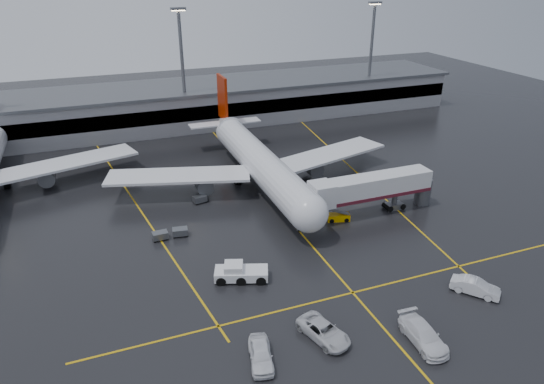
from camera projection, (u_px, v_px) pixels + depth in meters
name	position (u px, v px, depth m)	size (l,w,h in m)	color
ground	(280.00, 209.00, 73.11)	(220.00, 220.00, 0.00)	black
apron_line_centre	(280.00, 209.00, 73.10)	(0.25, 90.00, 0.02)	gold
apron_line_stop	(353.00, 293.00, 54.51)	(60.00, 0.25, 0.02)	gold
apron_line_left	(135.00, 202.00, 75.07)	(0.25, 70.00, 0.02)	gold
apron_line_right	(352.00, 169.00, 87.38)	(0.25, 70.00, 0.02)	gold
terminal	(202.00, 103.00, 111.77)	(122.00, 19.00, 8.60)	gray
light_mast_mid	(182.00, 64.00, 100.81)	(3.00, 1.20, 25.45)	#595B60
light_mast_right	(371.00, 51.00, 115.39)	(3.00, 1.20, 25.45)	#595B60
main_airliner	(258.00, 160.00, 79.51)	(48.80, 45.60, 14.10)	silver
jet_bridge	(372.00, 189.00, 70.21)	(19.90, 3.40, 6.05)	silver
pushback_tractor	(240.00, 273.00, 56.49)	(6.60, 4.39, 2.19)	white
belt_loader	(338.00, 217.00, 69.66)	(3.44, 2.18, 2.03)	#DE9D00
service_van_a	(324.00, 331.00, 47.62)	(2.71, 5.87, 1.63)	silver
service_van_b	(423.00, 335.00, 47.03)	(2.54, 6.25, 1.81)	white
service_van_c	(475.00, 287.00, 54.07)	(1.83, 5.25, 1.73)	silver
service_van_d	(261.00, 354.00, 44.76)	(2.06, 5.11, 1.74)	white
baggage_cart_a	(180.00, 232.00, 65.63)	(2.17, 1.58, 1.12)	#595B60
baggage_cart_b	(160.00, 235.00, 64.75)	(2.05, 1.38, 1.12)	#595B60
baggage_cart_c	(200.00, 199.00, 74.78)	(2.23, 1.69, 1.12)	#595B60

